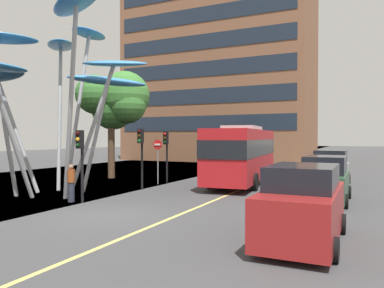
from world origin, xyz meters
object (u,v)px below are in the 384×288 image
(leaf_sculpture, at_px, (61,62))
(traffic_light_island_mid, at_px, (166,146))
(no_entry_sign, at_px, (158,155))
(red_bus, at_px, (242,152))
(car_parked_far, at_px, (331,169))
(traffic_light_kerb_near, at_px, (80,150))
(car_parked_mid, at_px, (325,180))
(pedestrian, at_px, (71,183))
(traffic_light_kerb_far, at_px, (141,145))
(car_parked_near, at_px, (303,206))

(leaf_sculpture, bearing_deg, traffic_light_island_mid, 68.54)
(traffic_light_island_mid, bearing_deg, no_entry_sign, -97.80)
(red_bus, bearing_deg, traffic_light_island_mid, -161.79)
(car_parked_far, bearing_deg, traffic_light_kerb_near, -130.39)
(red_bus, bearing_deg, car_parked_far, 15.73)
(traffic_light_island_mid, bearing_deg, traffic_light_kerb_near, -88.18)
(car_parked_mid, bearing_deg, car_parked_far, 92.57)
(leaf_sculpture, height_order, traffic_light_kerb_near, leaf_sculpture)
(traffic_light_kerb_near, xyz_separation_m, car_parked_mid, (9.64, 5.03, -1.37))
(no_entry_sign, bearing_deg, traffic_light_island_mid, 82.20)
(red_bus, xyz_separation_m, traffic_light_kerb_near, (-4.32, -9.59, 0.37))
(pedestrian, relative_size, no_entry_sign, 0.61)
(traffic_light_island_mid, bearing_deg, pedestrian, -92.46)
(car_parked_mid, bearing_deg, traffic_light_island_mid, 162.84)
(car_parked_far, bearing_deg, red_bus, -164.27)
(car_parked_mid, relative_size, car_parked_far, 0.96)
(leaf_sculpture, distance_m, traffic_light_kerb_far, 5.97)
(car_parked_near, bearing_deg, no_entry_sign, 137.49)
(leaf_sculpture, height_order, traffic_light_kerb_far, leaf_sculpture)
(traffic_light_kerb_near, bearing_deg, pedestrian, 174.21)
(leaf_sculpture, relative_size, car_parked_far, 2.43)
(car_parked_near, height_order, no_entry_sign, no_entry_sign)
(traffic_light_kerb_near, height_order, no_entry_sign, traffic_light_kerb_near)
(traffic_light_kerb_far, distance_m, no_entry_sign, 2.64)
(traffic_light_kerb_far, bearing_deg, pedestrian, -98.01)
(traffic_light_island_mid, distance_m, no_entry_sign, 1.01)
(red_bus, bearing_deg, car_parked_mid, -40.61)
(red_bus, relative_size, traffic_light_island_mid, 3.12)
(red_bus, distance_m, traffic_light_island_mid, 4.83)
(leaf_sculpture, bearing_deg, traffic_light_kerb_far, 46.96)
(red_bus, height_order, car_parked_mid, red_bus)
(traffic_light_kerb_far, height_order, pedestrian, traffic_light_kerb_far)
(no_entry_sign, bearing_deg, traffic_light_kerb_near, -87.04)
(traffic_light_kerb_near, height_order, car_parked_far, traffic_light_kerb_near)
(pedestrian, bearing_deg, traffic_light_kerb_far, 81.99)
(red_bus, distance_m, car_parked_far, 5.33)
(pedestrian, height_order, no_entry_sign, no_entry_sign)
(traffic_light_island_mid, bearing_deg, leaf_sculpture, -111.46)
(red_bus, xyz_separation_m, car_parked_far, (5.05, 1.42, -0.97))
(traffic_light_kerb_far, distance_m, car_parked_near, 11.91)
(red_bus, distance_m, car_parked_near, 12.88)
(car_parked_near, height_order, pedestrian, car_parked_near)
(traffic_light_island_mid, bearing_deg, red_bus, 18.21)
(traffic_light_island_mid, bearing_deg, car_parked_far, 16.92)
(car_parked_mid, relative_size, pedestrian, 2.62)
(car_parked_near, relative_size, car_parked_mid, 1.04)
(red_bus, xyz_separation_m, no_entry_sign, (-4.69, -2.35, -0.14))
(traffic_light_island_mid, xyz_separation_m, pedestrian, (-0.34, -8.02, -1.52))
(car_parked_mid, xyz_separation_m, pedestrian, (-10.24, -4.97, -0.12))
(traffic_light_kerb_near, xyz_separation_m, traffic_light_kerb_far, (0.05, 4.71, 0.12))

